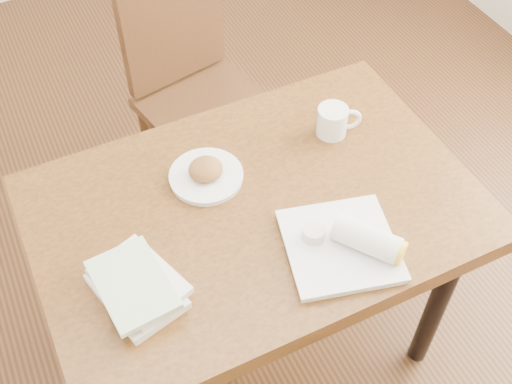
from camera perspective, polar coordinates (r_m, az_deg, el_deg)
name	(u,v)px	position (r m, az deg, el deg)	size (l,w,h in m)	color
ground	(256,341)	(2.31, 0.00, -13.07)	(4.00, 5.00, 0.01)	#472814
table	(256,225)	(1.75, 0.00, -2.95)	(1.15, 0.78, 0.75)	brown
chair_far	(194,81)	(2.35, -5.52, 9.78)	(0.50, 0.50, 0.95)	#3F2512
plate_scone	(206,174)	(1.72, -4.47, 1.63)	(0.20, 0.20, 0.06)	white
coffee_mug	(334,120)	(1.84, 6.92, 6.33)	(0.13, 0.09, 0.09)	white
plate_burrito	(349,243)	(1.58, 8.24, -4.55)	(0.32, 0.32, 0.09)	white
book_stack	(136,286)	(1.52, -10.58, -8.23)	(0.22, 0.26, 0.06)	white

